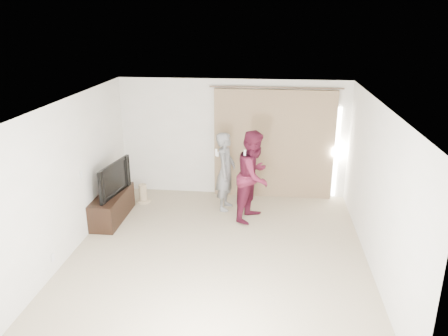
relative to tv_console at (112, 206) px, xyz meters
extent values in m
plane|color=tan|center=(2.27, -1.15, -0.27)|extent=(5.50, 5.50, 0.00)
cube|color=white|center=(2.27, 1.60, 1.03)|extent=(5.00, 0.04, 2.60)
cube|color=white|center=(-0.23, -1.15, 1.03)|extent=(0.04, 5.50, 2.60)
cube|color=white|center=(-0.22, -0.75, 0.93)|extent=(0.02, 0.08, 0.12)
cube|color=white|center=(-0.22, -2.05, 0.03)|extent=(0.02, 0.08, 0.12)
cube|color=white|center=(2.27, -1.15, 2.33)|extent=(5.00, 5.50, 0.01)
cube|color=#96795C|center=(3.17, 1.53, 0.93)|extent=(2.60, 0.10, 2.40)
cylinder|color=brown|center=(3.17, 1.53, 2.17)|extent=(2.80, 0.03, 0.03)
cube|color=white|center=(4.53, 1.57, 0.78)|extent=(0.08, 0.04, 2.00)
cube|color=black|center=(0.00, 0.00, 0.00)|extent=(0.48, 1.39, 0.54)
imported|color=black|center=(0.00, 0.00, 0.59)|extent=(0.33, 1.14, 0.65)
cylinder|color=tan|center=(0.37, 0.87, -0.24)|extent=(0.31, 0.31, 0.05)
cylinder|color=tan|center=(0.37, 0.87, -0.04)|extent=(0.17, 0.17, 0.36)
imported|color=slate|center=(2.20, 0.75, 0.56)|extent=(0.47, 0.65, 1.65)
cube|color=white|center=(2.02, 0.65, 1.00)|extent=(0.04, 0.04, 0.14)
cube|color=white|center=(2.02, 0.87, 0.89)|extent=(0.05, 0.05, 0.09)
imported|color=#55142A|center=(2.80, 0.33, 0.64)|extent=(0.97, 1.07, 1.81)
cube|color=white|center=(2.62, 0.23, 1.12)|extent=(0.04, 0.04, 0.14)
cube|color=white|center=(2.62, 0.45, 1.00)|extent=(0.05, 0.05, 0.09)
camera|label=1|loc=(3.08, -7.66, 3.59)|focal=35.00mm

